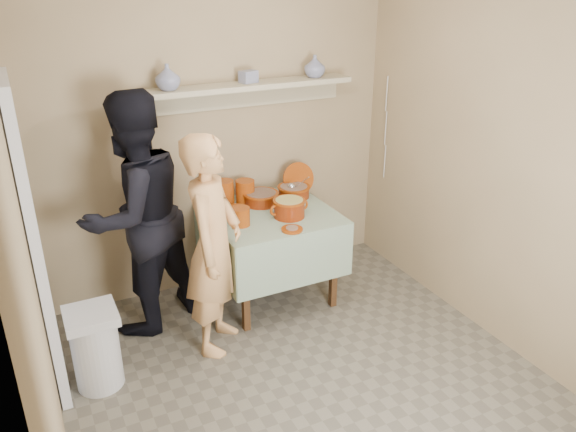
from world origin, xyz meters
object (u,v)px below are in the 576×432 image
person_cook (214,246)px  person_helper (136,216)px  cazuela_rice (289,207)px  trash_bin (96,348)px  serving_table (270,225)px

person_cook → person_helper: 0.65m
person_cook → cazuela_rice: (0.72, 0.28, 0.05)m
person_helper → trash_bin: 0.96m
trash_bin → cazuela_rice: bearing=13.1°
person_cook → serving_table: person_cook is taller
person_helper → cazuela_rice: person_helper is taller
person_cook → trash_bin: person_cook is taller
cazuela_rice → person_cook: bearing=-158.8°
serving_table → trash_bin: size_ratio=1.74×
serving_table → cazuela_rice: size_ratio=2.95×
cazuela_rice → trash_bin: cazuela_rice is taller
person_helper → trash_bin: bearing=26.5°
person_helper → serving_table: bearing=151.1°
cazuela_rice → trash_bin: 1.71m
cazuela_rice → trash_bin: bearing=-166.9°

